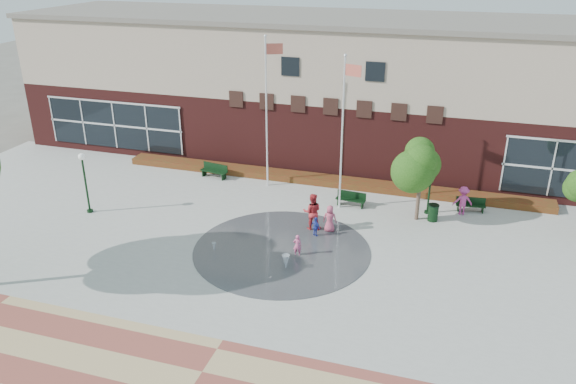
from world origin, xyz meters
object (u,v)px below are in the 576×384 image
(child_splash, at_px, (297,245))
(flagpole_left, at_px, (267,105))
(flagpole_right, at_px, (343,126))
(trash_can, at_px, (433,213))
(bench_left, at_px, (214,173))

(child_splash, bearing_deg, flagpole_left, -69.60)
(flagpole_right, xyz_separation_m, trash_can, (4.99, -0.15, -4.22))
(bench_left, relative_size, trash_can, 1.96)
(child_splash, bearing_deg, bench_left, -52.96)
(flagpole_left, xyz_separation_m, bench_left, (-3.64, 0.17, -4.66))
(flagpole_left, height_order, child_splash, flagpole_left)
(flagpole_right, bearing_deg, child_splash, -78.28)
(flagpole_left, relative_size, trash_can, 9.57)
(trash_can, bearing_deg, flagpole_right, 178.32)
(flagpole_left, height_order, bench_left, flagpole_left)
(child_splash, bearing_deg, flagpole_right, -105.34)
(bench_left, bearing_deg, flagpole_right, -3.47)
(flagpole_right, distance_m, child_splash, 7.13)
(bench_left, distance_m, trash_can, 13.62)
(bench_left, distance_m, child_splash, 10.92)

